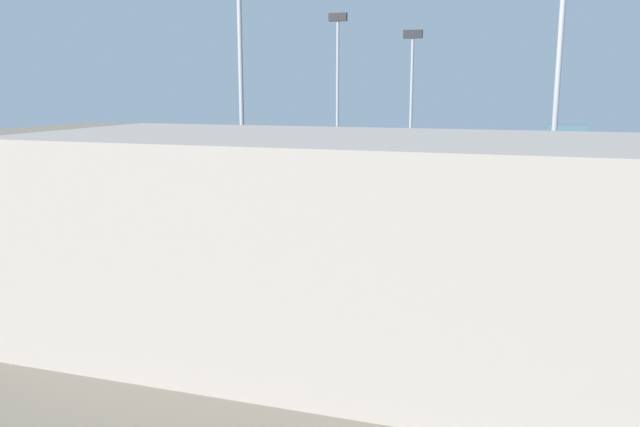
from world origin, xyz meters
name	(u,v)px	position (x,y,z in m)	size (l,w,h in m)	color
ground_plane	(389,228)	(0.00, 0.00, 0.00)	(400.00, 400.00, 0.00)	#756B5B
track_bed_0	(415,204)	(0.00, -17.50, 0.06)	(140.00, 2.80, 0.12)	#3D3833
track_bed_1	(408,210)	(0.00, -12.50, 0.06)	(140.00, 2.80, 0.12)	#3D3833
track_bed_2	(401,216)	(0.00, -7.50, 0.06)	(140.00, 2.80, 0.12)	#4C443D
track_bed_3	(393,224)	(0.00, -2.50, 0.06)	(140.00, 2.80, 0.12)	#4C443D
track_bed_4	(385,232)	(0.00, 2.50, 0.06)	(140.00, 2.80, 0.12)	#3D3833
track_bed_5	(375,241)	(0.00, 7.50, 0.06)	(140.00, 2.80, 0.12)	#3D3833
track_bed_6	(363,251)	(0.00, 12.50, 0.06)	(140.00, 2.80, 0.12)	#3D3833
track_bed_7	(351,263)	(0.00, 17.50, 0.06)	(140.00, 2.80, 0.12)	#4C443D
train_on_track_3	(242,199)	(21.07, -2.50, 2.11)	(66.40, 3.00, 4.40)	#285193
train_on_track_0	(479,190)	(-9.25, -17.50, 2.61)	(71.40, 3.06, 5.00)	#A8AAB2
train_on_track_7	(402,242)	(-5.10, 17.50, 2.60)	(119.80, 3.06, 5.00)	#A8AAB2
train_on_track_6	(279,226)	(9.54, 12.50, 2.16)	(10.00, 3.00, 5.00)	gold
light_mast_0	(338,83)	(12.81, -20.06, 17.78)	(2.80, 0.70, 28.03)	#9EA0A5
light_mast_1	(559,65)	(-17.90, 21.49, 18.69)	(2.80, 0.70, 29.70)	#9EA0A5
light_mast_2	(411,92)	(1.55, -20.98, 16.31)	(2.80, 0.70, 25.35)	#9EA0A5
light_mast_3	(240,52)	(10.20, 19.94, 20.20)	(2.80, 0.70, 32.52)	#9EA0A5
signal_gantry	(426,167)	(-4.36, 0.00, 7.73)	(0.70, 40.00, 8.80)	#4C4742
maintenance_shed	(328,243)	(-4.10, 37.71, 6.99)	(39.36, 18.47, 13.99)	#9E9389
control_tower	(565,154)	(-20.93, -32.58, 6.71)	(6.00, 6.00, 11.35)	gray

